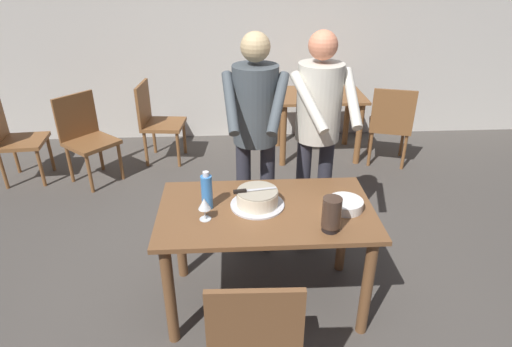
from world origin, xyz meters
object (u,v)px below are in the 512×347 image
water_bottle (207,191)px  chair_near_side (254,336)px  cake_on_platter (257,199)px  background_table (318,108)px  cake_knife (246,191)px  person_standing_beside (318,123)px  background_chair_1 (156,119)px  background_chair_2 (86,136)px  hurricane_lamp (331,214)px  plate_stack (345,204)px  main_dining_table (266,227)px  background_chair_0 (390,123)px  wine_glass_near (204,204)px  person_cutting_cake (255,125)px  background_chair_3 (13,137)px

water_bottle → chair_near_side: water_bottle is taller
cake_on_platter → background_table: 2.52m
cake_knife → person_standing_beside: bearing=47.5°
background_chair_1 → background_chair_2: same height
hurricane_lamp → plate_stack: bearing=58.2°
main_dining_table → background_chair_0: background_chair_0 is taller
water_bottle → hurricane_lamp: size_ratio=1.19×
cake_knife → background_chair_2: bearing=129.7°
wine_glass_near → background_chair_1: (-0.68, 2.46, -0.36)m
water_bottle → chair_near_side: (0.25, -0.80, -0.37)m
cake_knife → wine_glass_near: size_ratio=1.88×
main_dining_table → wine_glass_near: wine_glass_near is taller
cake_on_platter → background_table: bearing=70.5°
plate_stack → person_cutting_cake: (-0.52, 0.62, 0.30)m
cake_on_platter → chair_near_side: 0.86m
main_dining_table → person_standing_beside: size_ratio=0.78×
plate_stack → wine_glass_near: wine_glass_near is taller
person_cutting_cake → background_table: bearing=65.7°
person_cutting_cake → background_chair_3: size_ratio=1.91×
cake_knife → background_chair_1: (-0.92, 2.34, -0.37)m
background_chair_1 → hurricane_lamp: bearing=-61.9°
background_chair_1 → person_standing_beside: bearing=-49.9°
background_table → background_chair_3: (-3.22, -0.47, -0.09)m
water_bottle → hurricane_lamp: 0.77m
chair_near_side → background_chair_0: bearing=60.0°
plate_stack → wine_glass_near: size_ratio=1.53×
person_standing_beside → chair_near_side: bearing=-111.2°
background_table → background_chair_2: bearing=-168.9°
person_cutting_cake → chair_near_side: (-0.08, -1.35, -0.58)m
cake_on_platter → water_bottle: water_bottle is taller
cake_knife → chair_near_side: chair_near_side is taller
plate_stack → wine_glass_near: (-0.86, -0.07, 0.07)m
cake_knife → person_cutting_cake: bearing=81.0°
plate_stack → main_dining_table: bearing=177.0°
wine_glass_near → background_chair_2: (-1.32, 2.02, -0.36)m
person_cutting_cake → person_standing_beside: bearing=3.8°
background_chair_2 → main_dining_table: bearing=-48.6°
water_bottle → main_dining_table: bearing=-5.8°
plate_stack → background_chair_2: background_chair_2 is taller
background_chair_3 → main_dining_table: bearing=-38.5°
wine_glass_near → background_chair_3: size_ratio=0.16×
cake_on_platter → wine_glass_near: (-0.32, -0.14, 0.05)m
wine_glass_near → background_chair_1: background_chair_1 is taller
water_bottle → chair_near_side: bearing=-72.7°
person_standing_beside → background_chair_1: person_standing_beside is taller
background_table → background_chair_3: background_chair_3 is taller
cake_on_platter → cake_knife: (-0.07, -0.01, 0.06)m
person_standing_beside → background_chair_3: (-2.86, 1.31, -0.58)m
main_dining_table → chair_near_side: chair_near_side is taller
main_dining_table → background_chair_2: (-1.70, 1.93, -0.13)m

